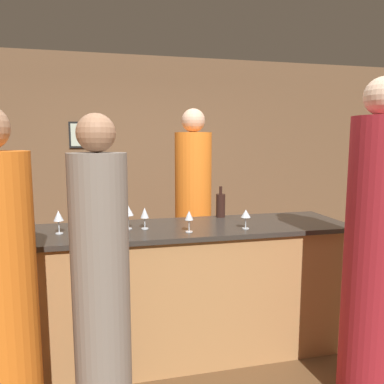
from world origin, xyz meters
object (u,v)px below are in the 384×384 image
Objects in this scene: guest_0 at (373,256)px; wine_bottle_1 at (6,218)px; bartender at (193,217)px; wine_bottle_0 at (221,205)px; guest_1 at (101,289)px; wine_bottle_2 at (109,214)px.

guest_0 reaches higher than wine_bottle_1.
bartender is 0.57m from wine_bottle_0.
wine_bottle_0 is (0.12, -0.52, 0.20)m from bartender.
bartender is 7.01× the size of wine_bottle_1.
guest_0 is at bearing -4.58° from guest_1.
bartender is at bearing 25.74° from wine_bottle_1.
guest_0 is (0.76, -1.61, 0.04)m from bartender.
bartender is at bearing 59.21° from guest_1.
guest_0 is at bearing -20.96° from wine_bottle_1.
wine_bottle_1 is at bearing 130.83° from guest_1.
wine_bottle_1 is (-1.64, -0.21, 0.01)m from wine_bottle_0.
guest_1 is 0.71m from wine_bottle_2.
guest_0 is at bearing -26.02° from wine_bottle_2.
wine_bottle_0 is (-0.65, 1.09, 0.17)m from guest_0.
guest_0 is 1.13× the size of guest_1.
wine_bottle_2 reaches higher than wine_bottle_1.
guest_1 is 5.64× the size of wine_bottle_2.
bartender is 1.09× the size of guest_1.
wine_bottle_2 reaches higher than wine_bottle_0.
bartender is 1.71m from wine_bottle_1.
wine_bottle_0 is 0.99m from wine_bottle_2.
wine_bottle_2 is at bearing 84.84° from guest_1.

